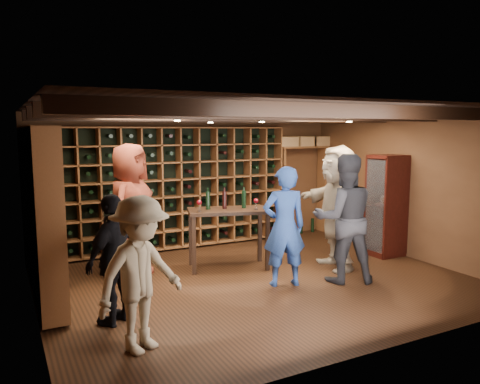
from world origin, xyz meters
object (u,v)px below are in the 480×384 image
guest_woman_black (115,259)px  guest_beige (337,207)px  man_grey_suit (344,218)px  tasting_table (228,217)px  guest_khaki (140,275)px  display_cabinet (386,207)px  man_blue_shirt (284,226)px  guest_red_floral (130,211)px

guest_woman_black → guest_beige: 3.70m
man_grey_suit → tasting_table: bearing=-26.2°
man_grey_suit → guest_beige: guest_beige is taller
guest_woman_black → guest_khaki: 0.81m
guest_khaki → guest_beige: size_ratio=0.80×
display_cabinet → man_blue_shirt: (-2.47, -0.55, -0.00)m
guest_khaki → tasting_table: size_ratio=1.13×
guest_red_floral → guest_beige: (3.05, -1.05, -0.02)m
man_blue_shirt → tasting_table: 1.18m
man_blue_shirt → tasting_table: man_blue_shirt is taller
tasting_table → man_blue_shirt: bearing=-57.5°
tasting_table → display_cabinet: bearing=4.5°
display_cabinet → guest_beige: size_ratio=0.88×
man_grey_suit → guest_beige: bearing=-97.7°
guest_red_floral → guest_khaki: guest_red_floral is taller
display_cabinet → guest_woman_black: (-4.89, -0.77, -0.10)m
guest_beige → man_blue_shirt: bearing=-61.6°
guest_beige → man_grey_suit: bearing=-18.3°
man_blue_shirt → guest_khaki: 2.57m
man_grey_suit → guest_beige: 0.70m
man_grey_suit → guest_woman_black: bearing=22.5°
display_cabinet → guest_red_floral: 4.39m
guest_red_floral → tasting_table: bearing=-60.7°
display_cabinet → man_grey_suit: man_grey_suit is taller
man_blue_shirt → guest_red_floral: (-1.83, 1.40, 0.15)m
man_blue_shirt → tasting_table: bearing=-58.5°
guest_woman_black → display_cabinet: bearing=152.8°
man_grey_suit → guest_woman_black: man_grey_suit is taller
man_blue_shirt → tasting_table: (-0.33, 1.14, -0.02)m
display_cabinet → tasting_table: bearing=168.1°
guest_khaki → man_grey_suit: bearing=-11.1°
man_grey_suit → guest_red_floral: 3.16m
display_cabinet → man_blue_shirt: size_ratio=1.02×
guest_red_floral → guest_woman_black: 1.75m
guest_beige → display_cabinet: bearing=111.3°
man_grey_suit → tasting_table: (-1.20, 1.39, -0.10)m
man_blue_shirt → guest_red_floral: bearing=-22.1°
guest_woman_black → tasting_table: (2.09, 1.36, 0.08)m
man_blue_shirt → man_grey_suit: size_ratio=0.91×
man_grey_suit → guest_khaki: size_ratio=1.19×
display_cabinet → man_grey_suit: size_ratio=0.93×
guest_woman_black → guest_beige: (3.65, 0.58, 0.24)m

